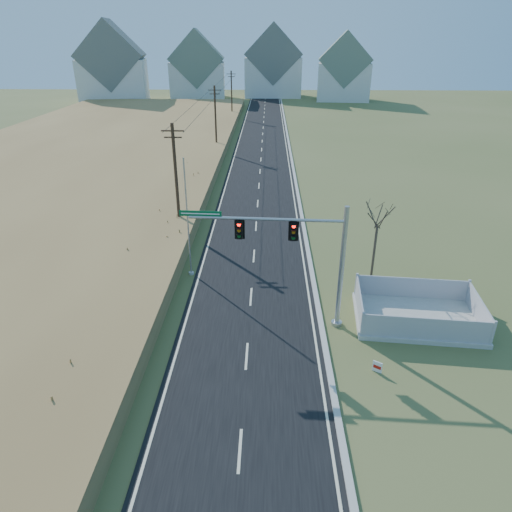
{
  "coord_description": "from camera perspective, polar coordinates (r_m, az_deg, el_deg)",
  "views": [
    {
      "loc": [
        1.0,
        -21.05,
        15.03
      ],
      "look_at": [
        0.35,
        3.06,
        3.4
      ],
      "focal_mm": 32.0,
      "sensor_mm": 36.0,
      "label": 1
    }
  ],
  "objects": [
    {
      "name": "traffic_signal_mast",
      "position": [
        24.74,
        6.48,
        0.21
      ],
      "size": [
        9.06,
        0.84,
        7.22
      ],
      "rotation": [
        0.0,
        0.0,
        -0.05
      ],
      "color": "#9EA0A5",
      "rests_on": "ground"
    },
    {
      "name": "bare_tree",
      "position": [
        30.86,
        15.09,
        5.06
      ],
      "size": [
        2.15,
        2.15,
        5.69
      ],
      "color": "#4C3F33",
      "rests_on": "ground"
    },
    {
      "name": "reed_marsh",
      "position": [
        67.52,
        -20.68,
        11.84
      ],
      "size": [
        38.0,
        110.0,
        1.3
      ],
      "primitive_type": "cube",
      "color": "#A6834B",
      "rests_on": "ground"
    },
    {
      "name": "curb",
      "position": [
        72.67,
        4.13,
        13.82
      ],
      "size": [
        0.3,
        180.0,
        0.18
      ],
      "primitive_type": "cube",
      "color": "#B2AFA8",
      "rests_on": "ground"
    },
    {
      "name": "condo_ne",
      "position": [
        126.75,
        10.96,
        21.62
      ],
      "size": [
        14.12,
        10.51,
        16.52
      ],
      "rotation": [
        0.0,
        0.0,
        -0.1
      ],
      "color": "white",
      "rests_on": "ground"
    },
    {
      "name": "condo_n",
      "position": [
        133.26,
        2.15,
        22.54
      ],
      "size": [
        15.27,
        10.2,
        18.54
      ],
      "color": "white",
      "rests_on": "ground"
    },
    {
      "name": "flagpole",
      "position": [
        30.91,
        -8.45,
        3.12
      ],
      "size": [
        0.37,
        0.37,
        8.22
      ],
      "color": "#B7B5AD",
      "rests_on": "ground"
    },
    {
      "name": "open_sign",
      "position": [
        23.92,
        14.92,
        -13.24
      ],
      "size": [
        0.43,
        0.3,
        0.6
      ],
      "rotation": [
        0.0,
        0.0,
        -0.57
      ],
      "color": "white",
      "rests_on": "ground"
    },
    {
      "name": "utility_pole_mid",
      "position": [
        67.27,
        -5.08,
        16.81
      ],
      "size": [
        1.8,
        0.26,
        9.0
      ],
      "color": "#422D1E",
      "rests_on": "ground"
    },
    {
      "name": "utility_pole_far",
      "position": [
        96.89,
        -3.07,
        19.58
      ],
      "size": [
        1.8,
        0.26,
        9.0
      ],
      "color": "#422D1E",
      "rests_on": "ground"
    },
    {
      "name": "ground",
      "position": [
        25.88,
        -0.97,
        -9.76
      ],
      "size": [
        260.0,
        260.0,
        0.0
      ],
      "primitive_type": "plane",
      "color": "#50592B",
      "rests_on": "ground"
    },
    {
      "name": "condo_nnw",
      "position": [
        130.69,
        -7.34,
        22.01
      ],
      "size": [
        14.93,
        11.17,
        17.03
      ],
      "rotation": [
        0.0,
        0.0,
        0.07
      ],
      "color": "white",
      "rests_on": "ground"
    },
    {
      "name": "fence_enclosure",
      "position": [
        28.45,
        19.44,
        -7.08
      ],
      "size": [
        7.45,
        5.43,
        1.62
      ],
      "rotation": [
        0.0,
        0.0,
        -0.09
      ],
      "color": "#B7B5AD",
      "rests_on": "ground"
    },
    {
      "name": "utility_pole_near",
      "position": [
        38.24,
        -9.96,
        9.67
      ],
      "size": [
        1.8,
        0.26,
        9.0
      ],
      "color": "#422D1E",
      "rests_on": "ground"
    },
    {
      "name": "condo_nw",
      "position": [
        127.39,
        -17.51,
        21.37
      ],
      "size": [
        17.69,
        13.38,
        19.05
      ],
      "rotation": [
        0.0,
        0.0,
        0.14
      ],
      "color": "white",
      "rests_on": "ground"
    },
    {
      "name": "road",
      "position": [
        72.62,
        0.76,
        13.83
      ],
      "size": [
        8.0,
        180.0,
        0.06
      ],
      "primitive_type": "cube",
      "color": "black",
      "rests_on": "ground"
    }
  ]
}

